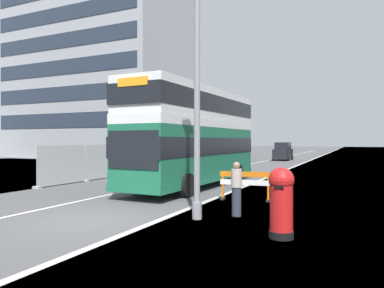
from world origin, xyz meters
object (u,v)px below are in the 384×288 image
at_px(red_pillar_postbox, 281,199).
at_px(car_oncoming_near, 229,154).
at_px(lamppost_foreground, 197,95).
at_px(roadworks_barrier, 245,182).
at_px(car_receding_mid, 283,152).
at_px(double_decker_bus, 195,135).
at_px(pedestrian_at_kerb, 236,189).

bearing_deg(red_pillar_postbox, car_oncoming_near, 111.83).
distance_m(lamppost_foreground, car_oncoming_near, 26.87).
height_order(roadworks_barrier, car_receding_mid, car_receding_mid).
relative_size(double_decker_bus, car_oncoming_near, 2.72).
height_order(roadworks_barrier, pedestrian_at_kerb, pedestrian_at_kerb).
bearing_deg(roadworks_barrier, car_oncoming_near, 110.89).
distance_m(double_decker_bus, pedestrian_at_kerb, 7.42).
height_order(car_receding_mid, pedestrian_at_kerb, car_receding_mid).
bearing_deg(red_pillar_postbox, roadworks_barrier, 115.83).
distance_m(lamppost_foreground, red_pillar_postbox, 4.01).
xyz_separation_m(car_oncoming_near, car_receding_mid, (4.03, 7.92, 0.05)).
bearing_deg(car_oncoming_near, lamppost_foreground, -72.71).
height_order(car_oncoming_near, car_receding_mid, car_receding_mid).
xyz_separation_m(car_receding_mid, pedestrian_at_kerb, (4.85, -32.54, -0.14)).
xyz_separation_m(red_pillar_postbox, car_oncoming_near, (-10.64, 26.56, 0.00)).
bearing_deg(double_decker_bus, car_receding_mid, 91.57).
xyz_separation_m(lamppost_foreground, red_pillar_postbox, (2.70, -1.04, -2.78)).
bearing_deg(roadworks_barrier, double_decker_bus, 139.84).
relative_size(lamppost_foreground, car_oncoming_near, 2.00).
relative_size(double_decker_bus, roadworks_barrier, 5.47).
bearing_deg(roadworks_barrier, lamppost_foreground, -94.92).
bearing_deg(roadworks_barrier, pedestrian_at_kerb, -78.36).
xyz_separation_m(double_decker_bus, pedestrian_at_kerb, (4.12, -5.91, -1.76)).
bearing_deg(car_receding_mid, pedestrian_at_kerb, -81.52).
bearing_deg(pedestrian_at_kerb, red_pillar_postbox, -47.76).
bearing_deg(car_receding_mid, lamppost_foreground, -83.32).
relative_size(double_decker_bus, car_receding_mid, 2.68).
bearing_deg(car_receding_mid, car_oncoming_near, -116.95).
bearing_deg(pedestrian_at_kerb, car_oncoming_near, 109.83).
relative_size(car_receding_mid, pedestrian_at_kerb, 2.38).
relative_size(red_pillar_postbox, roadworks_barrier, 0.87).
relative_size(car_oncoming_near, car_receding_mid, 0.98).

